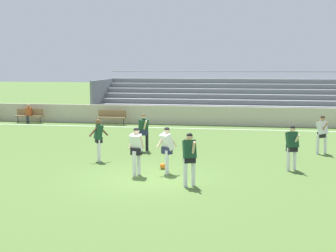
{
  "coord_description": "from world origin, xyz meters",
  "views": [
    {
      "loc": [
        3.16,
        -14.63,
        3.74
      ],
      "look_at": [
        0.2,
        3.11,
        1.34
      ],
      "focal_mm": 49.43,
      "sensor_mm": 36.0,
      "label": 1
    }
  ],
  "objects_px": {
    "player_dark_dropping_back": "(189,155)",
    "soccer_ball": "(163,166)",
    "spectator_seated": "(29,112)",
    "player_dark_pressing_high": "(143,129)",
    "bench_near_wall_gap": "(112,116)",
    "player_white_challenging": "(167,146)",
    "bleacher_stand": "(232,99)",
    "player_white_wide_right": "(136,147)",
    "player_dark_on_ball": "(99,136)",
    "player_white_overlapping": "(322,131)",
    "bench_far_right": "(29,114)",
    "player_dark_trailing_run": "(292,144)"
  },
  "relations": [
    {
      "from": "player_dark_dropping_back",
      "to": "soccer_ball",
      "type": "distance_m",
      "value": 2.67
    },
    {
      "from": "spectator_seated",
      "to": "player_dark_pressing_high",
      "type": "xyz_separation_m",
      "value": [
        9.42,
        -8.31,
        0.26
      ]
    },
    {
      "from": "bench_near_wall_gap",
      "to": "player_white_challenging",
      "type": "bearing_deg",
      "value": -65.66
    },
    {
      "from": "spectator_seated",
      "to": "player_dark_dropping_back",
      "type": "relative_size",
      "value": 0.72
    },
    {
      "from": "bleacher_stand",
      "to": "player_white_challenging",
      "type": "xyz_separation_m",
      "value": [
        -1.75,
        -16.42,
        -0.45
      ]
    },
    {
      "from": "player_white_challenging",
      "to": "player_white_wide_right",
      "type": "xyz_separation_m",
      "value": [
        -0.96,
        -0.48,
        0.02
      ]
    },
    {
      "from": "spectator_seated",
      "to": "soccer_ball",
      "type": "bearing_deg",
      "value": -46.94
    },
    {
      "from": "player_dark_on_ball",
      "to": "player_white_challenging",
      "type": "bearing_deg",
      "value": -28.86
    },
    {
      "from": "player_white_overlapping",
      "to": "player_white_wide_right",
      "type": "bearing_deg",
      "value": -143.42
    },
    {
      "from": "spectator_seated",
      "to": "player_white_wide_right",
      "type": "height_order",
      "value": "player_white_wide_right"
    },
    {
      "from": "player_dark_on_ball",
      "to": "bleacher_stand",
      "type": "bearing_deg",
      "value": 72.31
    },
    {
      "from": "player_dark_dropping_back",
      "to": "player_dark_pressing_high",
      "type": "height_order",
      "value": "player_dark_dropping_back"
    },
    {
      "from": "spectator_seated",
      "to": "player_dark_dropping_back",
      "type": "xyz_separation_m",
      "value": [
        12.09,
        -13.83,
        0.29
      ]
    },
    {
      "from": "spectator_seated",
      "to": "player_white_wide_right",
      "type": "distance_m",
      "value": 16.3
    },
    {
      "from": "player_white_wide_right",
      "to": "player_dark_on_ball",
      "type": "relative_size",
      "value": 1.0
    },
    {
      "from": "bench_far_right",
      "to": "player_white_wide_right",
      "type": "bearing_deg",
      "value": -51.71
    },
    {
      "from": "bench_near_wall_gap",
      "to": "soccer_ball",
      "type": "height_order",
      "value": "bench_near_wall_gap"
    },
    {
      "from": "player_dark_dropping_back",
      "to": "soccer_ball",
      "type": "height_order",
      "value": "player_dark_dropping_back"
    },
    {
      "from": "bench_far_right",
      "to": "bleacher_stand",
      "type": "bearing_deg",
      "value": 17.42
    },
    {
      "from": "bench_near_wall_gap",
      "to": "spectator_seated",
      "type": "bearing_deg",
      "value": -178.79
    },
    {
      "from": "player_white_challenging",
      "to": "player_dark_pressing_high",
      "type": "distance_m",
      "value": 4.31
    },
    {
      "from": "bleacher_stand",
      "to": "spectator_seated",
      "type": "distance_m",
      "value": 13.53
    },
    {
      "from": "bench_far_right",
      "to": "player_dark_dropping_back",
      "type": "distance_m",
      "value": 18.46
    },
    {
      "from": "player_dark_trailing_run",
      "to": "soccer_ball",
      "type": "distance_m",
      "value": 4.66
    },
    {
      "from": "player_white_overlapping",
      "to": "player_dark_dropping_back",
      "type": "relative_size",
      "value": 0.97
    },
    {
      "from": "player_white_overlapping",
      "to": "player_dark_dropping_back",
      "type": "distance_m",
      "value": 7.82
    },
    {
      "from": "bench_far_right",
      "to": "player_white_challenging",
      "type": "bearing_deg",
      "value": -48.08
    },
    {
      "from": "player_dark_pressing_high",
      "to": "player_dark_trailing_run",
      "type": "relative_size",
      "value": 1.01
    },
    {
      "from": "bench_far_right",
      "to": "player_dark_pressing_high",
      "type": "distance_m",
      "value": 12.64
    },
    {
      "from": "spectator_seated",
      "to": "player_dark_on_ball",
      "type": "distance_m",
      "value": 13.4
    },
    {
      "from": "bench_near_wall_gap",
      "to": "player_dark_trailing_run",
      "type": "xyz_separation_m",
      "value": [
        9.89,
        -11.19,
        0.4
      ]
    },
    {
      "from": "bleacher_stand",
      "to": "soccer_ball",
      "type": "xyz_separation_m",
      "value": [
        -2.0,
        -15.77,
        -1.3
      ]
    },
    {
      "from": "bench_far_right",
      "to": "player_dark_trailing_run",
      "type": "height_order",
      "value": "player_dark_trailing_run"
    },
    {
      "from": "player_white_challenging",
      "to": "player_white_wide_right",
      "type": "distance_m",
      "value": 1.07
    },
    {
      "from": "bleacher_stand",
      "to": "player_dark_on_ball",
      "type": "height_order",
      "value": "bleacher_stand"
    },
    {
      "from": "bleacher_stand",
      "to": "player_dark_on_ball",
      "type": "xyz_separation_m",
      "value": [
        -4.72,
        -14.78,
        -0.43
      ]
    },
    {
      "from": "player_white_wide_right",
      "to": "player_dark_dropping_back",
      "type": "xyz_separation_m",
      "value": [
        1.93,
        -1.08,
        0.02
      ]
    },
    {
      "from": "bench_near_wall_gap",
      "to": "player_white_wide_right",
      "type": "xyz_separation_m",
      "value": [
        4.64,
        -12.87,
        0.43
      ]
    },
    {
      "from": "player_white_wide_right",
      "to": "player_dark_dropping_back",
      "type": "bearing_deg",
      "value": -29.21
    },
    {
      "from": "player_dark_dropping_back",
      "to": "player_dark_trailing_run",
      "type": "bearing_deg",
      "value": 39.66
    },
    {
      "from": "bench_near_wall_gap",
      "to": "soccer_ball",
      "type": "bearing_deg",
      "value": -65.52
    },
    {
      "from": "player_white_wide_right",
      "to": "player_white_overlapping",
      "type": "xyz_separation_m",
      "value": [
        6.79,
        5.04,
        -0.01
      ]
    },
    {
      "from": "bleacher_stand",
      "to": "spectator_seated",
      "type": "bearing_deg",
      "value": -162.11
    },
    {
      "from": "spectator_seated",
      "to": "player_white_wide_right",
      "type": "relative_size",
      "value": 0.74
    },
    {
      "from": "player_white_challenging",
      "to": "player_white_overlapping",
      "type": "xyz_separation_m",
      "value": [
        5.83,
        4.56,
        0.01
      ]
    },
    {
      "from": "player_white_overlapping",
      "to": "player_dark_pressing_high",
      "type": "relative_size",
      "value": 1.0
    },
    {
      "from": "player_white_wide_right",
      "to": "soccer_ball",
      "type": "distance_m",
      "value": 1.59
    },
    {
      "from": "spectator_seated",
      "to": "player_white_challenging",
      "type": "xyz_separation_m",
      "value": [
        11.12,
        -12.27,
        0.25
      ]
    },
    {
      "from": "bleacher_stand",
      "to": "player_dark_pressing_high",
      "type": "xyz_separation_m",
      "value": [
        -3.45,
        -12.46,
        -0.45
      ]
    },
    {
      "from": "player_dark_trailing_run",
      "to": "player_dark_on_ball",
      "type": "bearing_deg",
      "value": 176.53
    }
  ]
}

